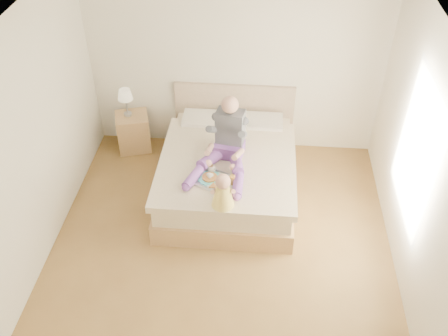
# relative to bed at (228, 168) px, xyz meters

# --- Properties ---
(room) EXTENTS (4.02, 4.22, 2.71)m
(room) POSITION_rel_bed_xyz_m (0.08, -1.08, 1.19)
(room) COLOR brown
(room) RESTS_ON ground
(bed) EXTENTS (1.70, 2.18, 1.00)m
(bed) POSITION_rel_bed_xyz_m (0.00, 0.00, 0.00)
(bed) COLOR #A47C4C
(bed) RESTS_ON ground
(nightstand) EXTENTS (0.55, 0.52, 0.56)m
(nightstand) POSITION_rel_bed_xyz_m (-1.45, 0.76, -0.04)
(nightstand) COLOR #A47C4C
(nightstand) RESTS_ON ground
(lamp) EXTENTS (0.20, 0.20, 0.41)m
(lamp) POSITION_rel_bed_xyz_m (-1.50, 0.78, 0.56)
(lamp) COLOR #ADAFB4
(lamp) RESTS_ON nightstand
(adult) EXTENTS (0.72, 1.08, 0.85)m
(adult) POSITION_rel_bed_xyz_m (-0.01, -0.19, 0.54)
(adult) COLOR #6C3A93
(adult) RESTS_ON bed
(tray) EXTENTS (0.56, 0.51, 0.13)m
(tray) POSITION_rel_bed_xyz_m (-0.09, -0.61, 0.32)
(tray) COLOR #ADAFB4
(tray) RESTS_ON bed
(baby) EXTENTS (0.28, 0.39, 0.43)m
(baby) POSITION_rel_bed_xyz_m (0.01, -0.98, 0.47)
(baby) COLOR #E7C949
(baby) RESTS_ON bed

